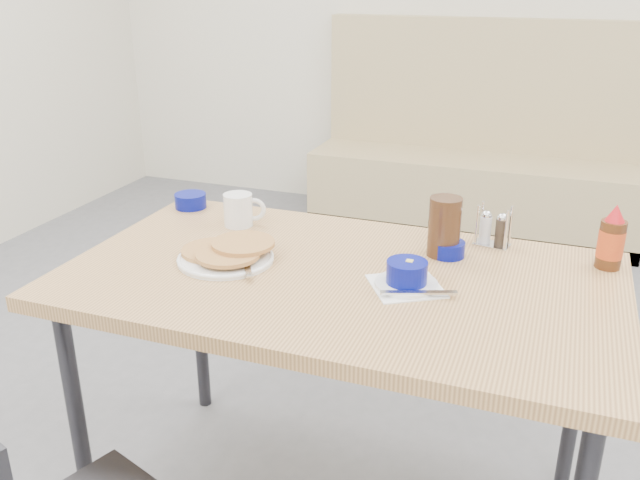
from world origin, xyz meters
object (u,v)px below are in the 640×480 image
(dining_table, at_px, (339,295))
(pancake_plate, at_px, (227,254))
(booth_bench, at_px, (474,171))
(butter_bowl, at_px, (448,249))
(grits_setting, at_px, (407,276))
(syrup_bottle, at_px, (611,241))
(coffee_mug, at_px, (240,209))
(condiment_caddy, at_px, (493,231))
(amber_tumbler, at_px, (444,227))
(creamer_bowl, at_px, (191,201))

(dining_table, xyz_separation_m, pancake_plate, (-0.31, -0.02, 0.08))
(booth_bench, xyz_separation_m, butter_bowl, (0.24, -2.32, 0.43))
(dining_table, distance_m, butter_bowl, 0.33)
(butter_bowl, bearing_deg, grits_setting, -104.41)
(syrup_bottle, bearing_deg, grits_setting, -147.27)
(pancake_plate, xyz_separation_m, coffee_mug, (-0.09, 0.25, 0.03))
(butter_bowl, bearing_deg, condiment_caddy, 49.20)
(coffee_mug, distance_m, grits_setting, 0.62)
(booth_bench, height_order, coffee_mug, booth_bench)
(pancake_plate, xyz_separation_m, butter_bowl, (0.54, 0.23, 0.00))
(coffee_mug, distance_m, amber_tumbler, 0.62)
(butter_bowl, bearing_deg, pancake_plate, -156.79)
(booth_bench, height_order, butter_bowl, booth_bench)
(coffee_mug, distance_m, butter_bowl, 0.63)
(creamer_bowl, height_order, syrup_bottle, syrup_bottle)
(grits_setting, bearing_deg, butter_bowl, 75.59)
(creamer_bowl, relative_size, butter_bowl, 1.11)
(amber_tumbler, bearing_deg, pancake_plate, -156.09)
(syrup_bottle, bearing_deg, booth_bench, 105.84)
(booth_bench, relative_size, pancake_plate, 7.41)
(coffee_mug, bearing_deg, grits_setting, -23.19)
(dining_table, distance_m, pancake_plate, 0.32)
(grits_setting, distance_m, amber_tumbler, 0.24)
(creamer_bowl, distance_m, amber_tumbler, 0.85)
(grits_setting, relative_size, creamer_bowl, 2.39)
(pancake_plate, bearing_deg, booth_bench, 83.15)
(pancake_plate, bearing_deg, creamer_bowl, 132.23)
(amber_tumbler, relative_size, syrup_bottle, 0.95)
(creamer_bowl, bearing_deg, dining_table, -27.32)
(dining_table, xyz_separation_m, butter_bowl, (0.24, 0.21, 0.08))
(booth_bench, height_order, pancake_plate, booth_bench)
(pancake_plate, height_order, coffee_mug, coffee_mug)
(booth_bench, distance_m, amber_tumbler, 2.38)
(dining_table, xyz_separation_m, creamer_bowl, (-0.62, 0.32, 0.08))
(pancake_plate, relative_size, creamer_bowl, 2.53)
(butter_bowl, distance_m, syrup_bottle, 0.41)
(condiment_caddy, bearing_deg, booth_bench, 109.27)
(amber_tumbler, height_order, condiment_caddy, amber_tumbler)
(grits_setting, height_order, creamer_bowl, grits_setting)
(condiment_caddy, height_order, syrup_bottle, syrup_bottle)
(dining_table, bearing_deg, condiment_caddy, 44.07)
(butter_bowl, xyz_separation_m, condiment_caddy, (0.10, 0.12, 0.02))
(butter_bowl, relative_size, syrup_bottle, 0.53)
(dining_table, height_order, amber_tumbler, amber_tumbler)
(creamer_bowl, distance_m, butter_bowl, 0.86)
(coffee_mug, bearing_deg, dining_table, -29.93)
(grits_setting, bearing_deg, creamer_bowl, 157.02)
(grits_setting, relative_size, amber_tumbler, 1.49)
(coffee_mug, height_order, condiment_caddy, condiment_caddy)
(pancake_plate, bearing_deg, dining_table, 4.39)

